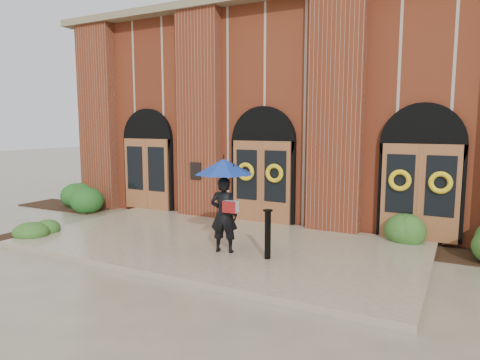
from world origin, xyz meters
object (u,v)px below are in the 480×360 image
Objects in this scene: metal_post at (268,233)px; hedge_wall_left at (68,195)px; hedge_wall_right at (446,238)px; man_with_umbrella at (224,187)px.

metal_post reaches higher than hedge_wall_left.
metal_post reaches higher than hedge_wall_right.
man_with_umbrella is 0.70× the size of hedge_wall_right.
hedge_wall_left is 1.09× the size of hedge_wall_right.
hedge_wall_left is 13.20m from hedge_wall_right.
hedge_wall_right is (13.20, 0.00, -0.04)m from hedge_wall_left.
hedge_wall_left is at bearing -31.52° from man_with_umbrella.
man_with_umbrella is at bearing 179.10° from metal_post.
man_with_umbrella is 1.96× the size of metal_post.
man_with_umbrella is 1.48m from metal_post.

